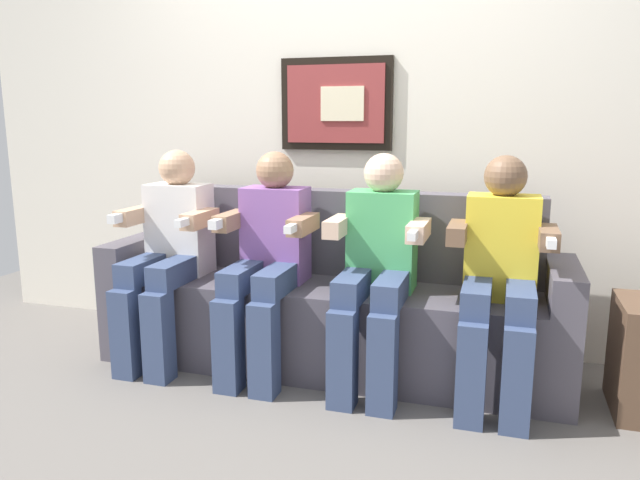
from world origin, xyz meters
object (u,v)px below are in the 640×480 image
object	(u,v)px
person_leftmost	(169,248)
person_right_center	(377,263)
couch	(330,307)
person_rightmost	(500,271)
person_left_center	(267,255)

from	to	relation	value
person_leftmost	person_right_center	size ratio (longest dim) A/B	1.00
couch	person_right_center	bearing A→B (deg)	-31.21
couch	person_rightmost	size ratio (longest dim) A/B	2.13
person_left_center	person_rightmost	distance (m)	1.11
person_left_center	person_right_center	xyz separation A→B (m)	(0.55, 0.00, -0.00)
person_leftmost	person_rightmost	distance (m)	1.66
person_right_center	person_leftmost	bearing A→B (deg)	-179.98
couch	person_left_center	world-z (taller)	person_left_center
person_rightmost	couch	bearing A→B (deg)	168.57
person_right_center	person_rightmost	bearing A→B (deg)	0.00
person_right_center	person_rightmost	world-z (taller)	same
person_right_center	person_rightmost	distance (m)	0.55
person_left_center	person_rightmost	size ratio (longest dim) A/B	1.00
person_leftmost	person_rightmost	xyz separation A→B (m)	(1.66, 0.00, -0.00)
person_leftmost	person_right_center	distance (m)	1.11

